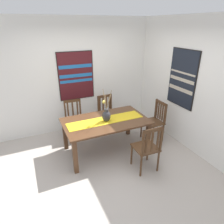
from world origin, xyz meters
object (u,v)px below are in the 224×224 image
object	(u,v)px
centerpiece_vase	(106,115)
chair_1	(107,112)
chair_0	(147,148)
chair_3	(155,120)
painting_on_back_wall	(76,76)
dining_table	(106,125)
chair_2	(74,118)
painting_on_side_wall	(182,79)

from	to	relation	value
centerpiece_vase	chair_1	size ratio (longest dim) A/B	0.80
chair_0	chair_1	size ratio (longest dim) A/B	1.05
centerpiece_vase	chair_3	size ratio (longest dim) A/B	0.77
painting_on_back_wall	chair_1	bearing A→B (deg)	-33.42
centerpiece_vase	chair_0	distance (m)	1.02
dining_table	painting_on_back_wall	world-z (taller)	painting_on_back_wall
centerpiece_vase	chair_0	bearing A→B (deg)	-62.25
chair_2	painting_on_back_wall	distance (m)	1.02
centerpiece_vase	chair_2	distance (m)	1.09
dining_table	painting_on_back_wall	distance (m)	1.51
chair_3	chair_2	bearing A→B (deg)	151.60
chair_0	dining_table	bearing A→B (deg)	116.40
dining_table	chair_0	size ratio (longest dim) A/B	1.82
centerpiece_vase	painting_on_side_wall	size ratio (longest dim) A/B	0.59
dining_table	centerpiece_vase	distance (m)	0.25
dining_table	painting_on_back_wall	xyz separation A→B (m)	(-0.22, 1.30, 0.75)
centerpiece_vase	chair_1	distance (m)	1.09
chair_1	painting_on_back_wall	size ratio (longest dim) A/B	0.77
chair_3	painting_on_side_wall	size ratio (longest dim) A/B	0.77
chair_0	painting_on_back_wall	distance (m)	2.44
dining_table	painting_on_back_wall	bearing A→B (deg)	99.55
dining_table	painting_on_side_wall	size ratio (longest dim) A/B	1.41
chair_3	painting_on_back_wall	xyz separation A→B (m)	(-1.44, 1.32, 0.88)
chair_2	painting_on_back_wall	bearing A→B (deg)	62.15
chair_0	painting_on_side_wall	world-z (taller)	painting_on_side_wall
chair_2	painting_on_side_wall	distance (m)	2.59
chair_0	chair_1	world-z (taller)	chair_0
painting_on_back_wall	painting_on_side_wall	bearing A→B (deg)	-38.69
painting_on_side_wall	centerpiece_vase	bearing A→B (deg)	173.98
painting_on_side_wall	chair_2	bearing A→B (deg)	152.68
chair_2	painting_on_back_wall	world-z (taller)	painting_on_back_wall
dining_table	chair_3	xyz separation A→B (m)	(1.23, -0.03, -0.13)
chair_0	chair_1	distance (m)	1.76
chair_2	dining_table	bearing A→B (deg)	-63.15
chair_0	chair_2	size ratio (longest dim) A/B	1.05
centerpiece_vase	chair_2	xyz separation A→B (m)	(-0.44, 0.92, -0.40)
chair_1	chair_3	size ratio (longest dim) A/B	0.96
chair_2	painting_on_side_wall	xyz separation A→B (m)	(2.12, -1.10, 0.99)
centerpiece_vase	chair_1	world-z (taller)	centerpiece_vase
painting_on_back_wall	chair_3	bearing A→B (deg)	-42.55
painting_on_side_wall	chair_0	bearing A→B (deg)	-152.04
dining_table	chair_3	size ratio (longest dim) A/B	1.84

